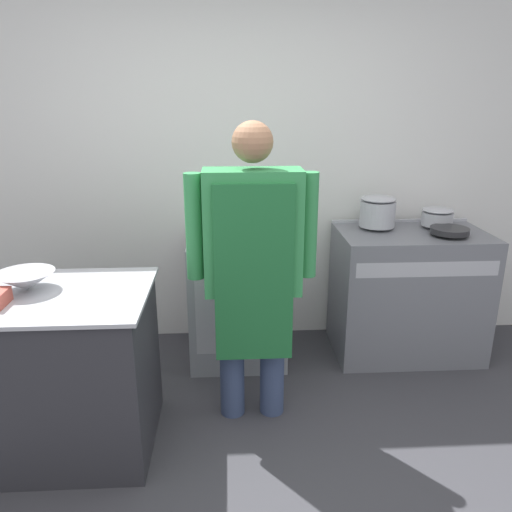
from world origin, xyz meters
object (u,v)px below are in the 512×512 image
at_px(stove, 407,293).
at_px(mixing_bowl, 26,281).
at_px(person_cook, 252,258).
at_px(fridge_unit, 238,297).
at_px(stock_pot, 378,211).
at_px(saute_pan, 450,230).
at_px(sauce_pot, 437,216).

relative_size(stove, mixing_bowl, 3.52).
xyz_separation_m(stove, person_cook, (-1.14, -0.69, 0.51)).
distance_m(fridge_unit, stock_pot, 1.14).
height_order(fridge_unit, stock_pot, stock_pot).
distance_m(person_cook, mixing_bowl, 1.14).
bearing_deg(person_cook, mixing_bowl, -172.09).
bearing_deg(saute_pan, mixing_bowl, -163.22).
xyz_separation_m(person_cook, saute_pan, (1.34, 0.59, -0.02)).
xyz_separation_m(mixing_bowl, stock_pot, (2.04, 0.96, 0.11)).
height_order(stock_pot, sauce_pot, stock_pot).
height_order(person_cook, saute_pan, person_cook).
distance_m(fridge_unit, person_cook, 0.88).
relative_size(fridge_unit, saute_pan, 3.50).
bearing_deg(stove, stock_pot, 154.42).
bearing_deg(fridge_unit, stove, -0.68).
bearing_deg(saute_pan, sauce_pot, 90.00).
bearing_deg(stock_pot, person_cook, -138.67).
height_order(saute_pan, sauce_pot, sauce_pot).
distance_m(saute_pan, sauce_pot, 0.22).
bearing_deg(stock_pot, fridge_unit, -174.51).
bearing_deg(person_cook, sauce_pot, 30.90).
distance_m(person_cook, saute_pan, 1.46).
relative_size(stove, stock_pot, 4.13).
xyz_separation_m(saute_pan, sauce_pot, (0.00, 0.21, 0.04)).
bearing_deg(mixing_bowl, stock_pot, 25.17).
relative_size(stove, saute_pan, 4.01).
bearing_deg(stove, fridge_unit, 179.32).
bearing_deg(stove, saute_pan, -27.80).
relative_size(mixing_bowl, sauce_pot, 1.34).
relative_size(stock_pot, saute_pan, 0.97).
bearing_deg(mixing_bowl, sauce_pot, 21.23).
bearing_deg(fridge_unit, person_cook, -84.55).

